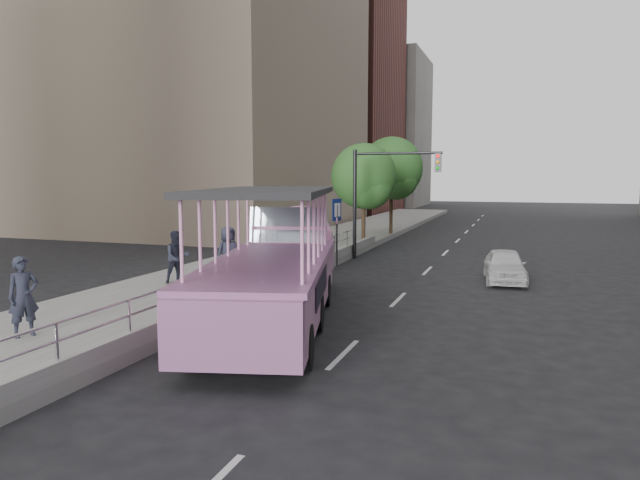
% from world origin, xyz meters
% --- Properties ---
extents(ground, '(160.00, 160.00, 0.00)m').
position_xyz_m(ground, '(0.00, 0.00, 0.00)').
color(ground, black).
extents(sidewalk, '(5.50, 80.00, 0.30)m').
position_xyz_m(sidewalk, '(-5.75, 10.00, 0.15)').
color(sidewalk, '#989893').
rests_on(sidewalk, ground).
extents(kerb_wall, '(0.24, 30.00, 0.36)m').
position_xyz_m(kerb_wall, '(-3.12, 2.00, 0.48)').
color(kerb_wall, '#A9A8A3').
rests_on(kerb_wall, sidewalk).
extents(guardrail, '(0.07, 22.00, 0.71)m').
position_xyz_m(guardrail, '(-3.12, 2.00, 1.14)').
color(guardrail, silver).
rests_on(guardrail, kerb_wall).
extents(duck_boat, '(5.30, 11.23, 3.63)m').
position_xyz_m(duck_boat, '(-1.66, 0.51, 1.35)').
color(duck_boat, black).
rests_on(duck_boat, ground).
extents(car, '(1.81, 3.73, 1.23)m').
position_xyz_m(car, '(4.12, 8.45, 0.61)').
color(car, beige).
rests_on(car, ground).
extents(pedestrian_near, '(0.69, 0.80, 1.84)m').
position_xyz_m(pedestrian_near, '(-5.98, -4.03, 1.22)').
color(pedestrian_near, '#282C3B').
rests_on(pedestrian_near, sidewalk).
extents(pedestrian_mid, '(1.06, 1.10, 1.78)m').
position_xyz_m(pedestrian_mid, '(-6.45, 2.83, 1.19)').
color(pedestrian_mid, '#282C3B').
rests_on(pedestrian_mid, sidewalk).
extents(pedestrian_far, '(0.98, 1.11, 1.92)m').
position_xyz_m(pedestrian_far, '(-4.93, 3.66, 1.26)').
color(pedestrian_far, '#282C3B').
rests_on(pedestrian_far, sidewalk).
extents(parking_sign, '(0.22, 0.64, 2.97)m').
position_xyz_m(parking_sign, '(-3.00, 10.00, 1.84)').
color(parking_sign, black).
rests_on(parking_sign, ground).
extents(traffic_signal, '(4.20, 0.32, 5.20)m').
position_xyz_m(traffic_signal, '(-1.70, 12.50, 3.50)').
color(traffic_signal, black).
rests_on(traffic_signal, ground).
extents(street_tree_near, '(3.52, 3.52, 5.72)m').
position_xyz_m(street_tree_near, '(-3.30, 15.93, 3.82)').
color(street_tree_near, '#342617').
rests_on(street_tree_near, ground).
extents(street_tree_far, '(3.97, 3.97, 6.45)m').
position_xyz_m(street_tree_far, '(-3.10, 21.93, 4.31)').
color(street_tree_far, '#342617').
rests_on(street_tree_far, ground).
extents(midrise_brick, '(18.00, 16.00, 26.00)m').
position_xyz_m(midrise_brick, '(-18.00, 48.00, 13.00)').
color(midrise_brick, brown).
rests_on(midrise_brick, ground).
extents(midrise_stone_b, '(16.00, 14.00, 20.00)m').
position_xyz_m(midrise_stone_b, '(-16.00, 64.00, 10.00)').
color(midrise_stone_b, slate).
rests_on(midrise_stone_b, ground).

